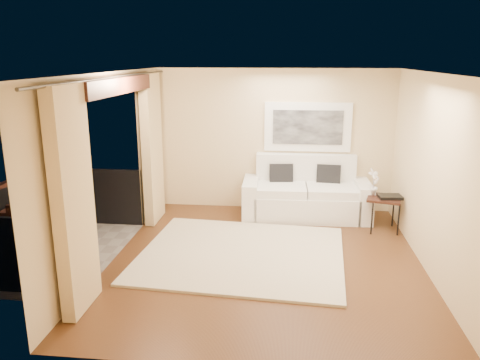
# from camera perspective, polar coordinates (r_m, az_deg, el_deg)

# --- Properties ---
(floor) EXTENTS (5.00, 5.00, 0.00)m
(floor) POSITION_cam_1_polar(r_m,az_deg,el_deg) (7.00, 3.16, -9.74)
(floor) COLOR #543218
(floor) RESTS_ON ground
(room_shell) EXTENTS (5.00, 6.40, 5.00)m
(room_shell) POSITION_cam_1_polar(r_m,az_deg,el_deg) (6.82, -15.05, 11.06)
(room_shell) COLOR white
(room_shell) RESTS_ON ground
(balcony) EXTENTS (1.81, 2.60, 1.17)m
(balcony) POSITION_cam_1_polar(r_m,az_deg,el_deg) (7.81, -22.02, -6.79)
(balcony) COLOR #605B56
(balcony) RESTS_ON ground
(curtains) EXTENTS (0.16, 4.80, 2.64)m
(curtains) POSITION_cam_1_polar(r_m,az_deg,el_deg) (6.98, -14.25, 1.34)
(curtains) COLOR #D8BC85
(curtains) RESTS_ON ground
(artwork) EXTENTS (1.62, 0.07, 0.92)m
(artwork) POSITION_cam_1_polar(r_m,az_deg,el_deg) (8.92, 8.25, 6.40)
(artwork) COLOR white
(artwork) RESTS_ON room_shell
(rug) EXTENTS (3.19, 2.84, 0.04)m
(rug) POSITION_cam_1_polar(r_m,az_deg,el_deg) (7.16, 0.22, -8.97)
(rug) COLOR beige
(rug) RESTS_ON floor
(sofa) EXTENTS (2.35, 1.06, 1.12)m
(sofa) POSITION_cam_1_polar(r_m,az_deg,el_deg) (8.84, 8.01, -1.83)
(sofa) COLOR white
(sofa) RESTS_ON floor
(side_table) EXTENTS (0.66, 0.66, 0.59)m
(side_table) POSITION_cam_1_polar(r_m,az_deg,el_deg) (8.33, 17.15, -2.41)
(side_table) COLOR black
(side_table) RESTS_ON floor
(tray) EXTENTS (0.40, 0.31, 0.05)m
(tray) POSITION_cam_1_polar(r_m,az_deg,el_deg) (8.29, 17.82, -1.95)
(tray) COLOR black
(tray) RESTS_ON side_table
(orchid) EXTENTS (0.29, 0.29, 0.46)m
(orchid) POSITION_cam_1_polar(r_m,az_deg,el_deg) (8.34, 15.96, -0.23)
(orchid) COLOR white
(orchid) RESTS_ON side_table
(bistro_table) EXTENTS (0.71, 0.71, 0.79)m
(bistro_table) POSITION_cam_1_polar(r_m,az_deg,el_deg) (7.53, -23.90, -3.47)
(bistro_table) COLOR black
(bistro_table) RESTS_ON balcony
(balcony_chair_far) EXTENTS (0.49, 0.50, 0.91)m
(balcony_chair_far) POSITION_cam_1_polar(r_m,az_deg,el_deg) (7.92, -20.61, -3.67)
(balcony_chair_far) COLOR black
(balcony_chair_far) RESTS_ON balcony
(balcony_chair_near) EXTENTS (0.45, 0.46, 1.00)m
(balcony_chair_near) POSITION_cam_1_polar(r_m,az_deg,el_deg) (6.89, -25.02, -6.36)
(balcony_chair_near) COLOR black
(balcony_chair_near) RESTS_ON balcony
(ice_bucket) EXTENTS (0.18, 0.18, 0.20)m
(ice_bucket) POSITION_cam_1_polar(r_m,az_deg,el_deg) (7.63, -24.56, -1.88)
(ice_bucket) COLOR white
(ice_bucket) RESTS_ON bistro_table
(candle) EXTENTS (0.06, 0.06, 0.07)m
(candle) POSITION_cam_1_polar(r_m,az_deg,el_deg) (7.56, -22.99, -2.36)
(candle) COLOR red
(candle) RESTS_ON bistro_table
(vase) EXTENTS (0.04, 0.04, 0.18)m
(vase) POSITION_cam_1_polar(r_m,az_deg,el_deg) (7.33, -25.13, -2.67)
(vase) COLOR white
(vase) RESTS_ON bistro_table
(glass_a) EXTENTS (0.06, 0.06, 0.12)m
(glass_a) POSITION_cam_1_polar(r_m,az_deg,el_deg) (7.37, -23.65, -2.67)
(glass_a) COLOR silver
(glass_a) RESTS_ON bistro_table
(glass_b) EXTENTS (0.06, 0.06, 0.12)m
(glass_b) POSITION_cam_1_polar(r_m,az_deg,el_deg) (7.41, -23.18, -2.53)
(glass_b) COLOR silver
(glass_b) RESTS_ON bistro_table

